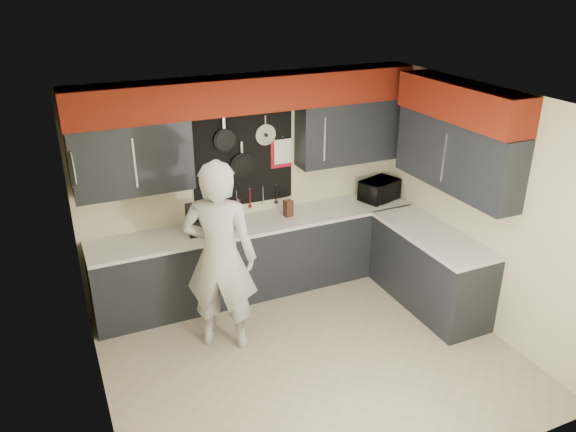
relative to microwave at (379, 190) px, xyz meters
name	(u,v)px	position (x,y,z in m)	size (l,w,h in m)	color
ground	(311,356)	(-1.67, -1.45, -1.05)	(4.00, 4.00, 0.00)	tan
back_wall_assembly	(251,128)	(-1.66, 0.15, 0.96)	(4.00, 0.36, 2.60)	beige
right_wall_assembly	(461,145)	(0.18, -1.18, 0.89)	(0.36, 3.50, 2.60)	beige
left_wall_assembly	(89,284)	(-3.67, -1.43, 0.28)	(0.05, 3.50, 2.60)	beige
base_cabinets	(306,260)	(-1.18, -0.32, -0.60)	(3.95, 2.20, 0.92)	black
microwave	(379,190)	(0.00, 0.00, 0.00)	(0.48, 0.33, 0.27)	black
knife_block	(288,208)	(-1.28, 0.00, -0.03)	(0.09, 0.09, 0.20)	#3A1812
utensil_crock	(239,219)	(-1.91, -0.01, -0.06)	(0.11, 0.11, 0.15)	white
coffee_maker	(195,219)	(-2.41, 0.00, 0.04)	(0.20, 0.24, 0.33)	black
person	(220,257)	(-2.40, -0.85, -0.04)	(0.74, 0.49, 2.03)	beige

